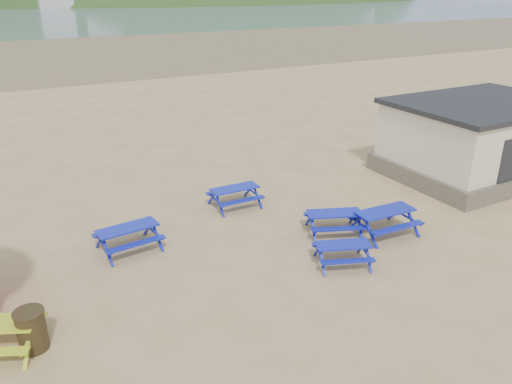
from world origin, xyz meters
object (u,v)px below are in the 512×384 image
picnic_table_blue_b (235,197)px  amenity_block (479,138)px  litter_bin (32,330)px  picnic_table_blue_a (129,238)px

picnic_table_blue_b → amenity_block: 10.92m
litter_bin → picnic_table_blue_a: bearing=48.1°
picnic_table_blue_a → litter_bin: litter_bin is taller
picnic_table_blue_b → amenity_block: amenity_block is taller
litter_bin → amenity_block: (18.13, 3.04, 1.06)m
picnic_table_blue_b → litter_bin: litter_bin is taller
picnic_table_blue_a → litter_bin: size_ratio=1.99×
picnic_table_blue_a → amenity_block: bearing=-7.4°
picnic_table_blue_a → picnic_table_blue_b: 4.52m
litter_bin → amenity_block: amenity_block is taller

